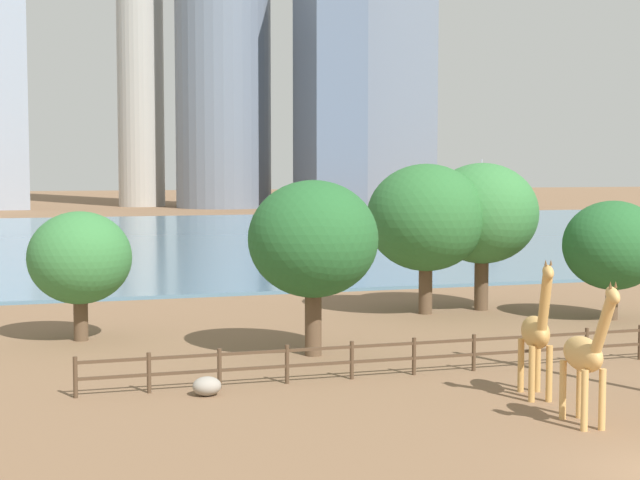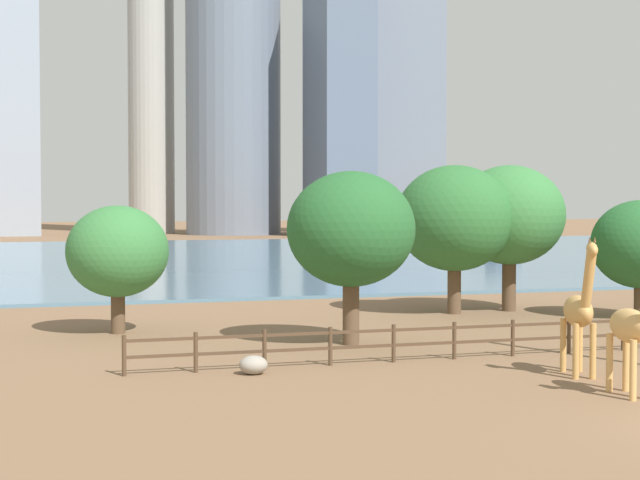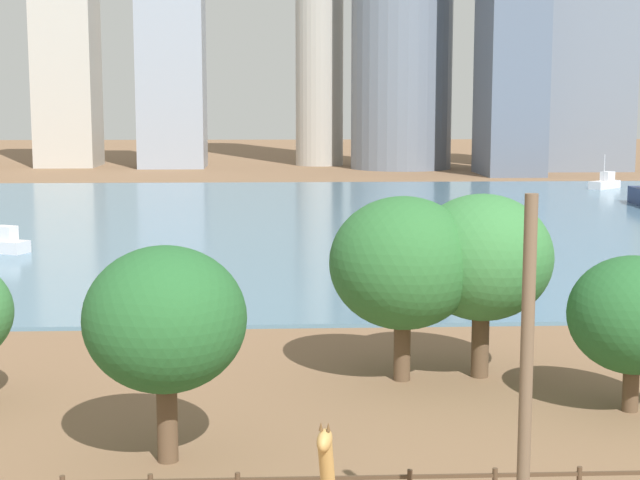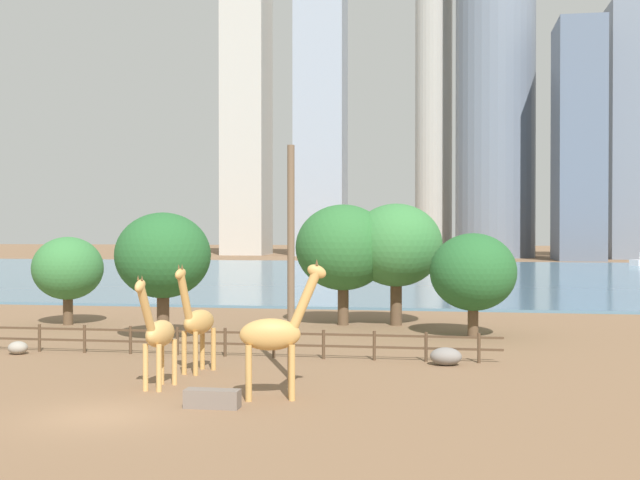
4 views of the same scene
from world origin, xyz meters
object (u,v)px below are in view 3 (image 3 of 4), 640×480
Objects in this scene: utility_pole at (525,407)px; boat_sailboat at (1,243)px; tree_center_broad at (482,258)px; tree_right_tall at (634,315)px; tree_left_large at (403,263)px; tree_left_small at (165,320)px; boat_ferry at (605,183)px.

boat_sailboat is (-25.07, 51.08, -3.68)m from utility_pole.
tree_right_tall is at bearing -46.22° from tree_center_broad.
tree_left_small is at bearing -134.38° from tree_left_large.
tree_right_tall is 92.51m from boat_ferry.
tree_center_broad is 1.10× the size of tree_left_small.
utility_pole is at bearing 141.99° from boat_sailboat.
utility_pole is 1.36× the size of tree_left_small.
tree_left_small is 102.44m from boat_ferry.
tree_right_tall is 1.21× the size of boat_sailboat.
tree_right_tall reaches higher than boat_sailboat.
utility_pole reaches higher than boat_ferry.
tree_left_small is (-8.31, -8.49, -0.27)m from tree_left_large.
tree_right_tall is 0.84× the size of tree_left_small.
tree_left_large is at bearing 45.62° from tree_left_small.
boat_ferry reaches higher than boat_sailboat.
tree_left_small reaches higher than tree_right_tall.
tree_right_tall is (7.34, 13.41, -1.04)m from utility_pole.
boat_ferry is (33.34, 83.21, -3.90)m from tree_center_broad.
boat_sailboat is at bearing 130.70° from tree_right_tall.
tree_center_broad is 1.32× the size of tree_right_tall.
tree_left_large is 8.83m from tree_right_tall.
utility_pole is 107.60m from boat_ferry.
boat_sailboat is (-27.96, 33.04, -3.97)m from tree_center_broad.
tree_left_small is at bearing 133.01° from utility_pole.
utility_pole is 1.24× the size of tree_left_large.
boat_sailboat is (-16.47, 41.87, -3.57)m from tree_left_small.
tree_left_large is at bearing 90.93° from utility_pole.
boat_ferry is at bearing -114.84° from boat_sailboat.
tree_left_large reaches higher than boat_sailboat.
utility_pole is 1.96× the size of boat_sailboat.
utility_pole is at bearing -118.69° from tree_right_tall.
boat_ferry is 1.03× the size of boat_sailboat.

